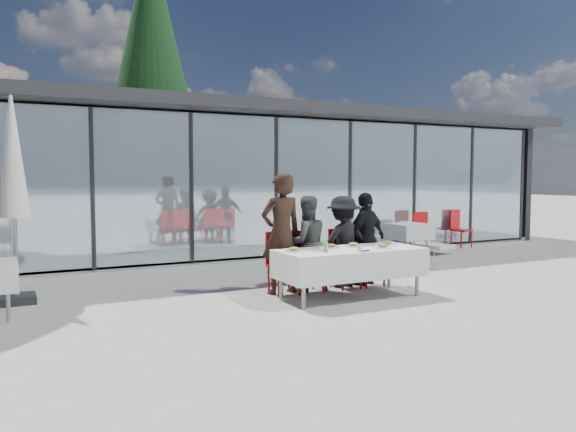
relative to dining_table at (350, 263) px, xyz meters
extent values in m
plane|color=#A19E98|center=(-0.29, 0.09, -0.54)|extent=(90.00, 90.00, 0.00)
cube|color=gray|center=(1.71, 8.09, -0.49)|extent=(14.00, 8.00, 0.10)
cube|color=black|center=(1.71, 11.99, 1.06)|extent=(14.00, 0.20, 3.20)
cube|color=black|center=(8.61, 8.09, 1.06)|extent=(0.20, 8.00, 3.20)
cube|color=silver|center=(1.71, 4.12, 1.06)|extent=(13.60, 0.06, 3.10)
cube|color=#2D2D30|center=(1.71, 7.69, 2.78)|extent=(14.80, 8.80, 0.24)
cube|color=#262628|center=(-3.15, 4.12, 1.06)|extent=(0.08, 0.10, 3.10)
cube|color=#262628|center=(-1.20, 4.12, 1.06)|extent=(0.08, 0.10, 3.10)
cube|color=#262628|center=(0.74, 4.12, 1.06)|extent=(0.08, 0.10, 3.10)
cube|color=#262628|center=(2.68, 4.12, 1.06)|extent=(0.08, 0.10, 3.10)
cube|color=#262628|center=(4.63, 4.12, 1.06)|extent=(0.08, 0.10, 3.10)
cube|color=#262628|center=(6.57, 4.12, 1.06)|extent=(0.08, 0.10, 3.10)
cube|color=#262628|center=(8.51, 4.12, 1.06)|extent=(0.08, 0.10, 3.10)
cube|color=#BC0C0F|center=(-0.79, 6.59, -0.09)|extent=(0.45, 0.45, 0.90)
cube|color=#BC0C0F|center=(0.71, 7.09, -0.09)|extent=(0.45, 0.45, 0.90)
cube|color=#BC0C0F|center=(3.21, 6.59, -0.09)|extent=(0.45, 0.45, 0.90)
cube|color=#BC0C0F|center=(5.21, 7.29, -0.09)|extent=(0.45, 0.45, 0.90)
cube|color=#163812|center=(1.71, 28.09, 1.66)|extent=(6.50, 2.00, 4.40)
cube|color=#163812|center=(9.71, 28.09, 1.66)|extent=(6.50, 2.00, 4.40)
cube|color=#163812|center=(17.71, 28.09, 1.66)|extent=(6.50, 2.00, 4.40)
cube|color=#163812|center=(25.71, 28.09, 1.66)|extent=(6.50, 2.00, 4.40)
cube|color=silver|center=(0.00, 0.00, 0.00)|extent=(2.26, 0.96, 0.42)
cylinder|color=gray|center=(-1.00, -0.35, -0.18)|extent=(0.06, 0.06, 0.71)
cylinder|color=gray|center=(1.00, -0.35, -0.18)|extent=(0.06, 0.06, 0.71)
cylinder|color=gray|center=(-1.00, 0.35, -0.18)|extent=(0.06, 0.06, 0.71)
cylinder|color=gray|center=(1.00, 0.35, -0.18)|extent=(0.06, 0.06, 0.71)
imported|color=#301F15|center=(-0.80, 0.76, 0.41)|extent=(0.72, 0.72, 1.90)
cube|color=#BC0C0F|center=(-0.80, 0.66, -0.09)|extent=(0.44, 0.44, 0.05)
cube|color=#BC0C0F|center=(-0.80, 0.86, 0.16)|extent=(0.44, 0.04, 0.55)
cylinder|color=#BC0C0F|center=(-0.98, 0.48, -0.32)|extent=(0.04, 0.04, 0.43)
cylinder|color=#BC0C0F|center=(-0.62, 0.48, -0.32)|extent=(0.04, 0.04, 0.43)
cylinder|color=#BC0C0F|center=(-0.98, 0.84, -0.32)|extent=(0.04, 0.04, 0.43)
cylinder|color=#BC0C0F|center=(-0.62, 0.84, -0.32)|extent=(0.04, 0.04, 0.43)
imported|color=#484848|center=(-0.35, 0.76, 0.23)|extent=(0.85, 0.85, 1.54)
cube|color=#BC0C0F|center=(-0.35, 0.66, -0.09)|extent=(0.44, 0.44, 0.05)
cube|color=#BC0C0F|center=(-0.35, 0.86, 0.16)|extent=(0.44, 0.04, 0.55)
cylinder|color=#BC0C0F|center=(-0.53, 0.48, -0.32)|extent=(0.04, 0.04, 0.43)
cylinder|color=#BC0C0F|center=(-0.17, 0.48, -0.32)|extent=(0.04, 0.04, 0.43)
cylinder|color=#BC0C0F|center=(-0.53, 0.84, -0.32)|extent=(0.04, 0.04, 0.43)
cylinder|color=#BC0C0F|center=(-0.17, 0.84, -0.32)|extent=(0.04, 0.04, 0.43)
imported|color=black|center=(0.35, 0.76, 0.22)|extent=(1.02, 1.02, 1.53)
cube|color=#BC0C0F|center=(0.35, 0.66, -0.09)|extent=(0.44, 0.44, 0.05)
cube|color=#BC0C0F|center=(0.35, 0.86, 0.16)|extent=(0.44, 0.04, 0.55)
cylinder|color=#BC0C0F|center=(0.17, 0.48, -0.32)|extent=(0.04, 0.04, 0.43)
cylinder|color=#BC0C0F|center=(0.53, 0.48, -0.32)|extent=(0.04, 0.04, 0.43)
cylinder|color=#BC0C0F|center=(0.17, 0.84, -0.32)|extent=(0.04, 0.04, 0.43)
cylinder|color=#BC0C0F|center=(0.53, 0.84, -0.32)|extent=(0.04, 0.04, 0.43)
imported|color=black|center=(0.82, 0.76, 0.25)|extent=(1.16, 1.16, 1.58)
cube|color=#BC0C0F|center=(0.82, 0.66, -0.09)|extent=(0.44, 0.44, 0.05)
cube|color=#BC0C0F|center=(0.82, 0.86, 0.16)|extent=(0.44, 0.04, 0.55)
cylinder|color=#BC0C0F|center=(0.64, 0.48, -0.32)|extent=(0.04, 0.04, 0.43)
cylinder|color=#BC0C0F|center=(1.00, 0.48, -0.32)|extent=(0.04, 0.04, 0.43)
cylinder|color=#BC0C0F|center=(0.64, 0.84, -0.32)|extent=(0.04, 0.04, 0.43)
cylinder|color=#BC0C0F|center=(1.00, 0.84, -0.32)|extent=(0.04, 0.04, 0.43)
cylinder|color=white|center=(-0.91, 0.12, 0.22)|extent=(0.28, 0.28, 0.01)
ellipsoid|color=tan|center=(-0.91, 0.12, 0.25)|extent=(0.15, 0.15, 0.05)
cylinder|color=white|center=(-0.21, 0.22, 0.22)|extent=(0.28, 0.28, 0.01)
ellipsoid|color=#486726|center=(-0.21, 0.22, 0.25)|extent=(0.15, 0.15, 0.05)
cylinder|color=white|center=(0.20, 0.22, 0.22)|extent=(0.28, 0.28, 0.01)
ellipsoid|color=tan|center=(0.20, 0.22, 0.25)|extent=(0.15, 0.15, 0.05)
cylinder|color=white|center=(0.79, 0.13, 0.22)|extent=(0.28, 0.28, 0.01)
ellipsoid|color=#486726|center=(0.79, 0.13, 0.25)|extent=(0.15, 0.15, 0.05)
cylinder|color=white|center=(0.49, -0.14, 0.22)|extent=(0.28, 0.28, 0.01)
ellipsoid|color=#486726|center=(0.49, -0.14, 0.25)|extent=(0.15, 0.15, 0.05)
cylinder|color=#87AA47|center=(-0.55, -0.18, 0.29)|extent=(0.06, 0.06, 0.16)
cylinder|color=silver|center=(-0.04, -0.30, 0.26)|extent=(0.07, 0.07, 0.10)
cube|color=black|center=(0.03, -0.34, 0.22)|extent=(0.14, 0.03, 0.01)
cylinder|color=gray|center=(-4.66, 0.76, -0.18)|extent=(0.05, 0.05, 0.72)
cylinder|color=gray|center=(-4.66, 1.36, -0.18)|extent=(0.05, 0.05, 0.72)
cube|color=silver|center=(3.81, 3.28, 0.02)|extent=(0.86, 0.86, 0.36)
cylinder|color=gray|center=(3.51, 2.98, -0.18)|extent=(0.05, 0.05, 0.72)
cylinder|color=gray|center=(4.11, 2.98, -0.18)|extent=(0.05, 0.05, 0.72)
cylinder|color=gray|center=(3.51, 3.58, -0.18)|extent=(0.05, 0.05, 0.72)
cylinder|color=gray|center=(4.11, 3.58, -0.18)|extent=(0.05, 0.05, 0.72)
cube|color=#BC0C0F|center=(5.97, 3.80, -0.09)|extent=(0.54, 0.54, 0.05)
cube|color=#BC0C0F|center=(5.91, 3.99, 0.16)|extent=(0.44, 0.15, 0.55)
cylinder|color=#BC0C0F|center=(5.79, 3.62, -0.32)|extent=(0.04, 0.04, 0.43)
cylinder|color=#BC0C0F|center=(6.15, 3.62, -0.32)|extent=(0.04, 0.04, 0.43)
cylinder|color=#BC0C0F|center=(5.79, 3.98, -0.32)|extent=(0.04, 0.04, 0.43)
cylinder|color=#BC0C0F|center=(6.15, 3.98, -0.32)|extent=(0.04, 0.04, 0.43)
cube|color=#BC0C0F|center=(4.54, 3.93, -0.09)|extent=(0.46, 0.46, 0.05)
cube|color=#BC0C0F|center=(4.53, 3.73, 0.16)|extent=(0.44, 0.07, 0.55)
cylinder|color=#BC0C0F|center=(4.36, 3.75, -0.32)|extent=(0.04, 0.04, 0.43)
cylinder|color=#BC0C0F|center=(4.72, 3.75, -0.32)|extent=(0.04, 0.04, 0.43)
cylinder|color=#BC0C0F|center=(4.36, 4.11, -0.32)|extent=(0.04, 0.04, 0.43)
cylinder|color=#BC0C0F|center=(4.72, 4.11, -0.32)|extent=(0.04, 0.04, 0.43)
cube|color=black|center=(-4.53, 1.90, -0.48)|extent=(0.50, 0.50, 0.12)
cylinder|color=gray|center=(-4.53, 1.90, 0.81)|extent=(0.06, 0.06, 2.70)
cone|color=silver|center=(-4.53, 1.90, 1.59)|extent=(0.44, 0.44, 1.74)
cube|color=white|center=(4.52, 3.49, -0.36)|extent=(0.80, 1.38, 0.08)
cube|color=white|center=(4.44, 4.03, -0.09)|extent=(0.63, 0.36, 0.54)
cylinder|color=white|center=(4.27, 2.94, -0.47)|extent=(0.04, 0.04, 0.14)
cylinder|color=white|center=(4.77, 2.94, -0.47)|extent=(0.04, 0.04, 0.14)
cylinder|color=white|center=(4.27, 4.04, -0.47)|extent=(0.04, 0.04, 0.14)
cylinder|color=white|center=(4.77, 4.04, -0.47)|extent=(0.04, 0.04, 0.14)
cylinder|color=#382316|center=(0.21, 13.09, 0.46)|extent=(0.44, 0.44, 2.00)
cone|color=black|center=(0.21, 13.09, 5.46)|extent=(4.00, 4.00, 9.00)
camera|label=1|loc=(-4.69, -7.08, 1.30)|focal=35.00mm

